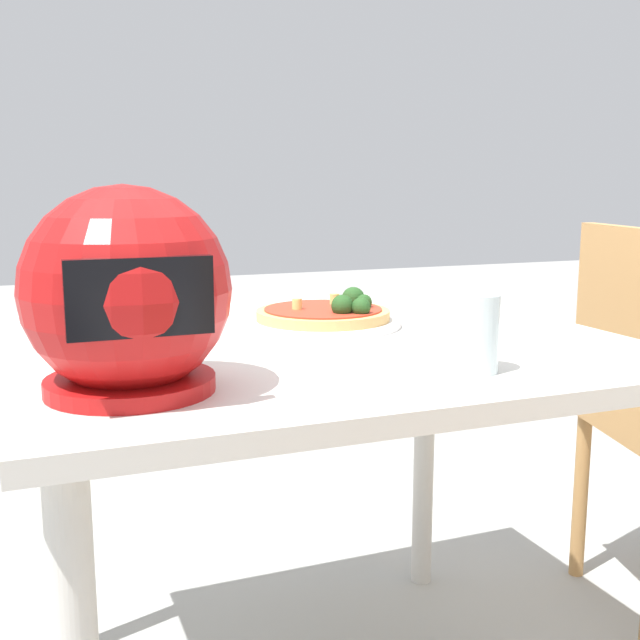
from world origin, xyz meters
The scene contains 5 objects.
dining_table centered at (0.00, 0.00, 0.64)m, with size 0.99×0.90×0.73m.
pizza_plate centered at (-0.05, -0.09, 0.74)m, with size 0.28×0.28×0.01m, color white.
pizza centered at (-0.05, -0.09, 0.76)m, with size 0.24×0.24×0.06m.
motorcycle_helmet centered at (0.34, 0.24, 0.86)m, with size 0.26×0.26×0.26m.
drinking_glass centered at (-0.11, 0.31, 0.79)m, with size 0.07×0.07×0.11m, color silver.
Camera 1 is at (0.47, 1.20, 0.99)m, focal length 43.25 mm.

